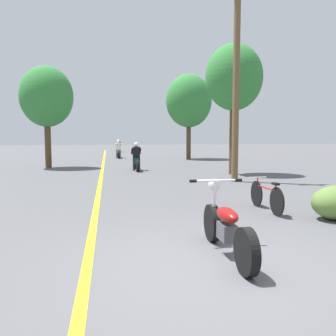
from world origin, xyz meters
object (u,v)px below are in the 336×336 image
(roadside_tree_left, at_px, (47,97))
(motorcycle_rider_lead, at_px, (136,160))
(roadside_tree_right_far, at_px, (189,101))
(utility_pole, at_px, (236,77))
(roadside_tree_right_near, at_px, (234,78))
(motorcycle_rider_far, at_px, (119,147))
(motorcycle_foreground, at_px, (226,227))
(bicycle_parked, at_px, (266,196))
(motorcycle_rider_mid, at_px, (118,151))

(roadside_tree_left, distance_m, motorcycle_rider_lead, 5.88)
(roadside_tree_left, bearing_deg, roadside_tree_right_far, 32.02)
(utility_pole, relative_size, roadside_tree_right_near, 1.31)
(utility_pole, height_order, motorcycle_rider_far, utility_pole)
(roadside_tree_right_far, bearing_deg, motorcycle_foreground, -101.41)
(roadside_tree_right_near, xyz_separation_m, roadside_tree_right_far, (0.31, 10.05, -0.04))
(bicycle_parked, bearing_deg, roadside_tree_right_far, 82.84)
(roadside_tree_right_far, xyz_separation_m, motorcycle_rider_lead, (-4.37, -7.68, -3.61))
(motorcycle_foreground, xyz_separation_m, motorcycle_rider_lead, (-0.29, 12.52, 0.11))
(utility_pole, height_order, roadside_tree_right_far, utility_pole)
(motorcycle_foreground, bearing_deg, roadside_tree_right_near, 69.63)
(roadside_tree_right_near, height_order, roadside_tree_right_far, roadside_tree_right_far)
(roadside_tree_left, xyz_separation_m, motorcycle_rider_mid, (3.87, 7.47, -3.17))
(motorcycle_foreground, bearing_deg, motorcycle_rider_far, 91.06)
(roadside_tree_right_far, bearing_deg, utility_pole, -95.07)
(motorcycle_rider_mid, distance_m, motorcycle_rider_far, 9.53)
(motorcycle_rider_mid, xyz_separation_m, motorcycle_rider_far, (0.29, 9.53, -0.02))
(motorcycle_rider_lead, bearing_deg, roadside_tree_right_near, -30.19)
(utility_pole, distance_m, motorcycle_rider_lead, 6.67)
(roadside_tree_right_far, distance_m, motorcycle_foreground, 20.95)
(roadside_tree_right_near, height_order, motorcycle_rider_lead, roadside_tree_right_near)
(bicycle_parked, bearing_deg, motorcycle_foreground, -124.77)
(motorcycle_rider_lead, distance_m, motorcycle_rider_far, 19.16)
(roadside_tree_left, height_order, motorcycle_foreground, roadside_tree_left)
(bicycle_parked, bearing_deg, utility_pole, 77.74)
(utility_pole, bearing_deg, motorcycle_foreground, -111.04)
(roadside_tree_left, distance_m, motorcycle_rider_far, 17.79)
(motorcycle_foreground, relative_size, motorcycle_rider_mid, 0.99)
(roadside_tree_left, bearing_deg, roadside_tree_right_near, -27.96)
(utility_pole, bearing_deg, roadside_tree_left, 137.98)
(roadside_tree_left, distance_m, motorcycle_rider_mid, 8.99)
(motorcycle_rider_lead, relative_size, motorcycle_rider_far, 0.97)
(utility_pole, distance_m, roadside_tree_left, 10.40)
(motorcycle_rider_lead, xyz_separation_m, motorcycle_rider_mid, (-0.59, 9.63, -0.01))
(motorcycle_rider_lead, bearing_deg, motorcycle_rider_far, 90.88)
(utility_pole, relative_size, motorcycle_foreground, 3.60)
(roadside_tree_left, relative_size, motorcycle_rider_mid, 2.53)
(roadside_tree_right_far, height_order, bicycle_parked, roadside_tree_right_far)
(utility_pole, distance_m, roadside_tree_right_far, 12.54)
(motorcycle_rider_mid, height_order, bicycle_parked, motorcycle_rider_mid)
(roadside_tree_right_near, distance_m, motorcycle_rider_mid, 13.38)
(utility_pole, xyz_separation_m, motorcycle_rider_mid, (-3.85, 14.43, -3.30))
(motorcycle_rider_lead, bearing_deg, utility_pole, -55.79)
(bicycle_parked, bearing_deg, roadside_tree_right_near, 75.76)
(roadside_tree_right_far, relative_size, bicycle_parked, 3.60)
(motorcycle_rider_lead, bearing_deg, roadside_tree_left, 154.16)
(roadside_tree_left, distance_m, bicycle_parked, 14.09)
(roadside_tree_right_far, xyz_separation_m, motorcycle_foreground, (-4.08, -20.21, -3.72))
(motorcycle_rider_far, relative_size, bicycle_parked, 1.25)
(motorcycle_foreground, relative_size, bicycle_parked, 1.23)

